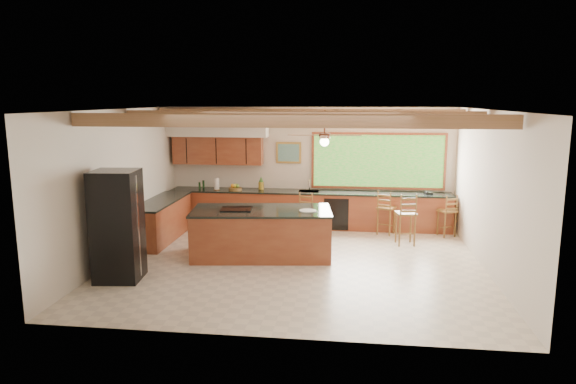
# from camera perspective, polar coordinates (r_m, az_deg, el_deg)

# --- Properties ---
(ground) EXTENTS (7.20, 7.20, 0.00)m
(ground) POSITION_cam_1_polar(r_m,az_deg,el_deg) (10.25, 0.93, -7.88)
(ground) COLOR #BDB09D
(ground) RESTS_ON ground
(room_shell) EXTENTS (7.27, 6.54, 3.02)m
(room_shell) POSITION_cam_1_polar(r_m,az_deg,el_deg) (10.45, 0.43, 4.90)
(room_shell) COLOR beige
(room_shell) RESTS_ON ground
(counter_run) EXTENTS (7.12, 3.10, 1.25)m
(counter_run) POSITION_cam_1_polar(r_m,az_deg,el_deg) (12.64, -1.54, -2.18)
(counter_run) COLOR brown
(counter_run) RESTS_ON ground
(island) EXTENTS (2.95, 1.65, 1.00)m
(island) POSITION_cam_1_polar(r_m,az_deg,el_deg) (10.57, -2.94, -4.54)
(island) COLOR brown
(island) RESTS_ON ground
(refrigerator) EXTENTS (0.84, 0.82, 1.98)m
(refrigerator) POSITION_cam_1_polar(r_m,az_deg,el_deg) (9.58, -18.41, -3.57)
(refrigerator) COLOR black
(refrigerator) RESTS_ON ground
(bar_stool_a) EXTENTS (0.52, 0.52, 1.11)m
(bar_stool_a) POSITION_cam_1_polar(r_m,az_deg,el_deg) (11.75, 2.34, -2.17)
(bar_stool_a) COLOR brown
(bar_stool_a) RESTS_ON ground
(bar_stool_b) EXTENTS (0.51, 0.51, 1.07)m
(bar_stool_b) POSITION_cam_1_polar(r_m,az_deg,el_deg) (12.37, 10.89, -1.84)
(bar_stool_b) COLOR brown
(bar_stool_b) RESTS_ON ground
(bar_stool_c) EXTENTS (0.48, 0.48, 1.18)m
(bar_stool_c) POSITION_cam_1_polar(r_m,az_deg,el_deg) (11.56, 12.99, -2.46)
(bar_stool_c) COLOR brown
(bar_stool_c) RESTS_ON ground
(bar_stool_d) EXTENTS (0.48, 0.48, 1.01)m
(bar_stool_d) POSITION_cam_1_polar(r_m,az_deg,el_deg) (12.56, 17.31, -2.11)
(bar_stool_d) COLOR brown
(bar_stool_d) RESTS_ON ground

